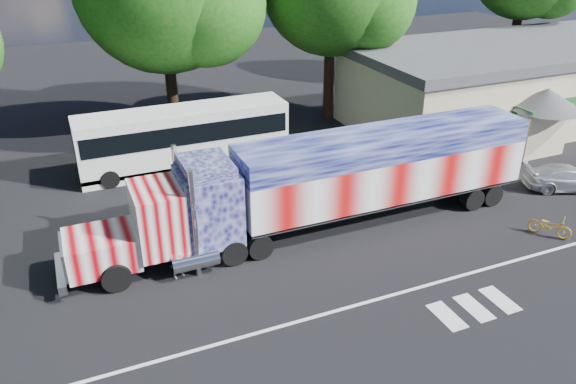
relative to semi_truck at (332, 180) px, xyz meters
name	(u,v)px	position (x,y,z in m)	size (l,w,h in m)	color
ground	(317,264)	(-1.89, -2.49, -2.33)	(100.00, 100.00, 0.00)	black
lane_markings	(404,307)	(-0.18, -6.26, -2.32)	(30.00, 2.67, 0.01)	silver
semi_truck	(332,180)	(0.00, 0.00, 0.00)	(21.19, 3.35, 4.52)	black
coach_bus	(184,137)	(-4.36, 9.31, -0.59)	(11.49, 2.67, 3.34)	silver
hall_building	(515,83)	(18.03, 8.36, 0.29)	(22.40, 12.80, 5.20)	beige
parked_car	(567,178)	(12.97, -1.28, -1.70)	(1.75, 4.31, 1.25)	silver
woman	(177,257)	(-7.27, -1.15, -1.42)	(0.66, 0.44, 1.82)	slate
bicycle	(550,226)	(8.53, -4.49, -1.85)	(0.63, 1.81, 0.95)	gold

